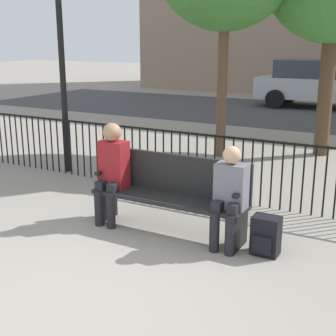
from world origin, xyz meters
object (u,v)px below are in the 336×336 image
object	(u,v)px
seated_person_0	(112,168)
lamp_post	(60,24)
seated_person_1	(229,192)
parked_car_1	(318,83)
park_bench	(171,191)
backpack	(266,236)

from	to	relation	value
seated_person_0	lamp_post	bearing A→B (deg)	143.08
seated_person_1	parked_car_1	world-z (taller)	parked_car_1
park_bench	backpack	size ratio (longest dim) A/B	4.49
park_bench	seated_person_1	distance (m)	0.81
seated_person_0	seated_person_1	bearing A→B (deg)	-0.25
park_bench	seated_person_0	distance (m)	0.81
seated_person_1	lamp_post	bearing A→B (deg)	156.53
park_bench	seated_person_1	bearing A→B (deg)	-9.63
park_bench	seated_person_0	bearing A→B (deg)	-170.59
parked_car_1	lamp_post	bearing A→B (deg)	-101.34
park_bench	lamp_post	distance (m)	3.79
park_bench	lamp_post	world-z (taller)	lamp_post
park_bench	parked_car_1	bearing A→B (deg)	93.75
seated_person_0	lamp_post	xyz separation A→B (m)	(-2.10, 1.58, 1.78)
backpack	seated_person_0	bearing A→B (deg)	-179.21
seated_person_0	park_bench	bearing A→B (deg)	9.41
seated_person_0	parked_car_1	bearing A→B (deg)	90.06
lamp_post	backpack	bearing A→B (deg)	-20.88
seated_person_0	lamp_post	size ratio (longest dim) A/B	0.33
lamp_post	parked_car_1	bearing A→B (deg)	78.66
seated_person_1	backpack	size ratio (longest dim) A/B	2.69
seated_person_0	seated_person_1	size ratio (longest dim) A/B	1.10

